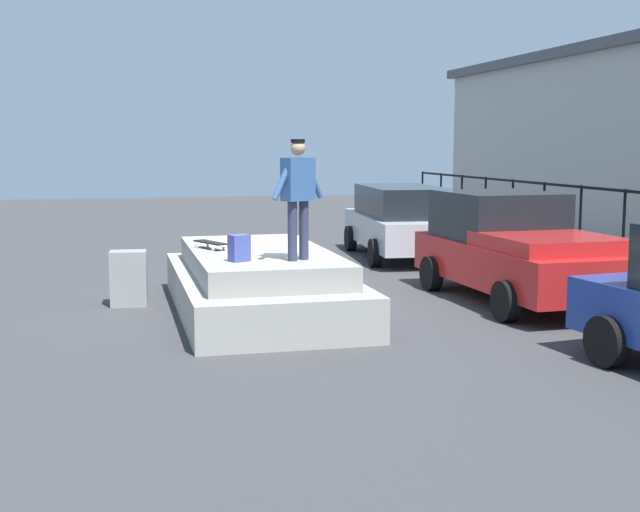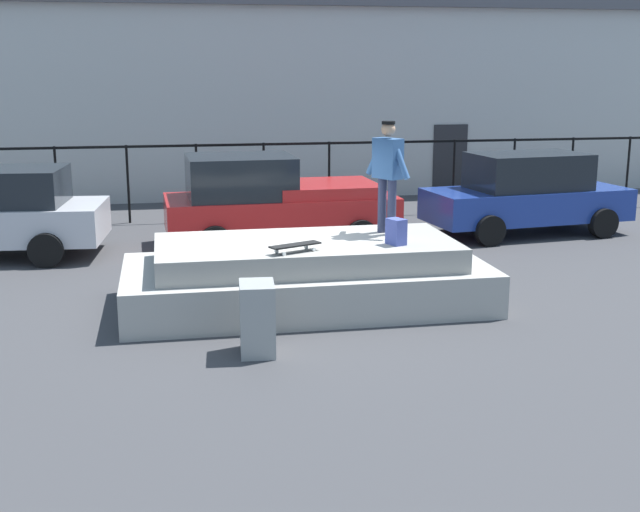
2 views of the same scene
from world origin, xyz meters
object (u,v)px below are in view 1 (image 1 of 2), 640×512
object	(u,v)px
skateboarder	(298,190)
car_red_pickup_mid	(515,248)
car_silver_hatchback_near	(402,220)
skateboard	(210,243)
backpack	(239,248)
utility_box	(129,278)

from	to	relation	value
skateboarder	car_red_pickup_mid	bearing A→B (deg)	107.06
car_silver_hatchback_near	car_red_pickup_mid	size ratio (longest dim) A/B	1.04
skateboard	backpack	distance (m)	1.58
skateboard	utility_box	bearing A→B (deg)	-118.36
skateboarder	utility_box	size ratio (longest dim) A/B	1.90
skateboard	utility_box	size ratio (longest dim) A/B	0.85
skateboarder	utility_box	bearing A→B (deg)	-134.34
skateboarder	car_silver_hatchback_near	world-z (taller)	skateboarder
skateboard	backpack	xyz separation A→B (m)	(1.56, 0.24, 0.09)
skateboard	utility_box	distance (m)	1.62
skateboard	car_silver_hatchback_near	world-z (taller)	car_silver_hatchback_near
backpack	utility_box	xyz separation A→B (m)	(-2.27, -1.55, -0.74)
car_silver_hatchback_near	utility_box	world-z (taller)	car_silver_hatchback_near
skateboarder	car_silver_hatchback_near	size ratio (longest dim) A/B	0.36
skateboarder	car_red_pickup_mid	size ratio (longest dim) A/B	0.37
skateboarder	utility_box	world-z (taller)	skateboarder
backpack	utility_box	bearing A→B (deg)	-78.31
backpack	skateboarder	bearing A→B (deg)	151.36
car_red_pickup_mid	skateboard	bearing A→B (deg)	-94.16
car_silver_hatchback_near	car_red_pickup_mid	xyz separation A→B (m)	(5.74, 0.07, 0.01)
backpack	car_silver_hatchback_near	distance (m)	8.50
skateboard	car_silver_hatchback_near	bearing A→B (deg)	135.97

